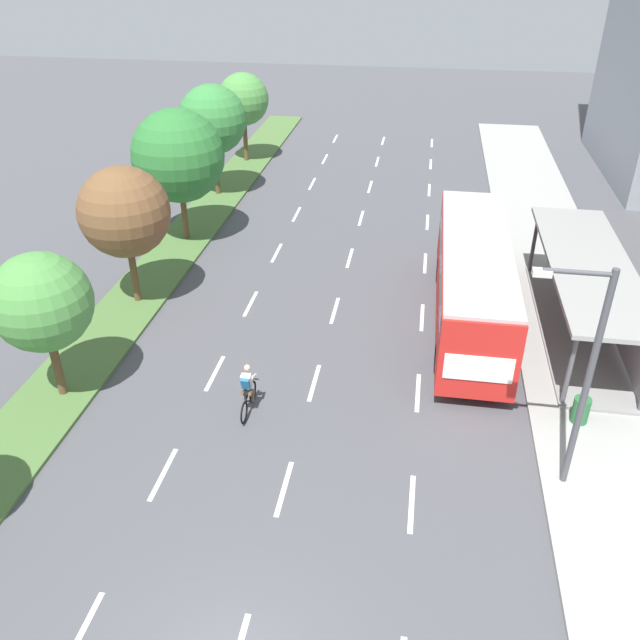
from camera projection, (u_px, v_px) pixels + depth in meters
The scene contains 15 objects.
median_strip at pixel (176, 249), 31.63m from camera, with size 2.60×52.00×0.12m, color #4C7038.
sidewalk_right at pixel (556, 276), 29.22m from camera, with size 4.50×52.00×0.15m, color #9E9E99.
lane_divider_left at pixel (265, 276), 29.31m from camera, with size 0.14×47.02×0.01m.
lane_divider_center at pixel (343, 282), 28.84m from camera, with size 0.14×47.02×0.01m.
lane_divider_right at pixel (424, 288), 28.36m from camera, with size 0.14×47.02×0.01m.
bus_shelter at pixel (592, 291), 24.23m from camera, with size 2.90×10.53×2.86m.
bus at pixel (473, 275), 24.88m from camera, with size 2.54×11.29×3.37m.
cyclist at pixel (248, 391), 20.77m from camera, with size 0.46×1.82×1.71m.
median_tree_second at pixel (41, 302), 20.09m from camera, with size 3.10×3.10×4.96m.
median_tree_third at pixel (124, 212), 25.30m from camera, with size 3.52×3.52×5.59m.
median_tree_fourth at pixel (178, 156), 30.61m from camera, with size 4.31×4.31×6.24m.
median_tree_fifth at pixel (212, 120), 36.03m from camera, with size 3.72×3.72×6.04m.
median_tree_farthest at pixel (243, 99), 41.61m from camera, with size 3.22×3.22×5.49m.
streetlight at pixel (583, 368), 16.45m from camera, with size 1.91×0.24×6.50m.
trash_bin at pixel (581, 410), 20.29m from camera, with size 0.52×0.52×0.85m, color #286B38.
Camera 1 is at (3.10, -7.45, 13.33)m, focal length 37.17 mm.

